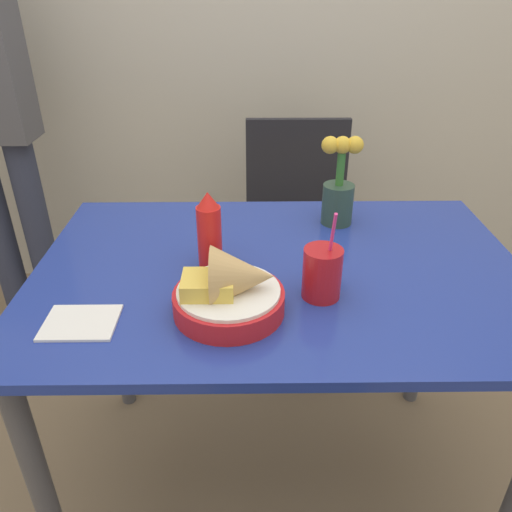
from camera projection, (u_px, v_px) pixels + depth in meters
ground_plane at (274, 476)px, 1.58m from camera, size 12.00×12.00×0.00m
dining_table at (279, 304)px, 1.25m from camera, size 1.17×0.79×0.77m
chair_far_window at (297, 219)px, 1.98m from camera, size 0.40×0.40×0.91m
food_basket at (233, 290)px, 1.01m from camera, size 0.23×0.23×0.15m
ketchup_bottle at (209, 231)px, 1.16m from camera, size 0.06×0.06×0.19m
drink_cup at (322, 274)px, 1.06m from camera, size 0.08×0.08×0.21m
flower_vase at (339, 188)px, 1.36m from camera, size 0.11×0.09×0.25m
napkin at (81, 323)px, 1.00m from camera, size 0.15×0.12×0.01m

